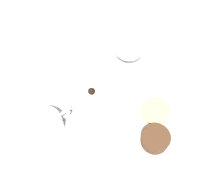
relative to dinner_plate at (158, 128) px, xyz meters
name	(u,v)px	position (x,y,z in m)	size (l,w,h in m)	color
ground_plane	(160,121)	(0.02, 0.01, -0.01)	(3.00, 3.00, 0.00)	white
dinner_plate	(158,128)	(0.00, 0.00, 0.00)	(0.26, 0.26, 0.01)	white
saucer	(48,130)	(-0.23, 0.15, 0.00)	(0.16, 0.16, 0.01)	white
coffee_cup	(45,126)	(-0.23, 0.15, 0.03)	(0.12, 0.09, 0.06)	white
spoon	(67,121)	(-0.18, 0.14, 0.00)	(0.08, 0.09, 0.00)	silver
wine_glass	(130,43)	(0.06, 0.22, 0.06)	(0.08, 0.08, 0.11)	silver
fork	(216,94)	(0.19, -0.01, -0.01)	(0.04, 0.17, 0.01)	silver
dessert_cake	(155,139)	(-0.03, -0.02, 0.02)	(0.07, 0.07, 0.04)	#4C2D19
pineapple_slice	(157,110)	(0.02, 0.04, 0.01)	(0.07, 0.07, 0.01)	#EFE075
chocolate_truffle	(91,91)	(-0.09, 0.18, 0.00)	(0.02, 0.02, 0.02)	black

